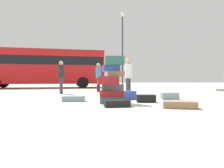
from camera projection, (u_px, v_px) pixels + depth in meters
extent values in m
plane|color=#ADA89E|center=(128.00, 105.00, 5.86)|extent=(80.00, 80.00, 0.00)
cube|color=#26594C|center=(112.00, 100.00, 6.21)|extent=(0.78, 0.50, 0.20)
cube|color=maroon|center=(111.00, 93.00, 6.23)|extent=(0.73, 0.47, 0.19)
cube|color=#4C4C51|center=(113.00, 87.00, 6.26)|extent=(0.66, 0.44, 0.18)
cube|color=maroon|center=(108.00, 80.00, 6.09)|extent=(0.65, 0.42, 0.23)
cube|color=olive|center=(116.00, 74.00, 6.25)|extent=(0.52, 0.33, 0.15)
cube|color=#334F99|center=(111.00, 68.00, 6.30)|extent=(0.54, 0.38, 0.19)
cube|color=#26594C|center=(115.00, 61.00, 6.15)|extent=(0.56, 0.33, 0.25)
cube|color=#334F99|center=(127.00, 95.00, 7.36)|extent=(0.64, 0.50, 0.30)
cube|color=olive|center=(180.00, 105.00, 5.16)|extent=(0.88, 0.60, 0.17)
cube|color=black|center=(117.00, 103.00, 5.41)|extent=(0.69, 0.44, 0.18)
cube|color=gray|center=(169.00, 96.00, 7.47)|extent=(0.61, 0.35, 0.24)
cube|color=gray|center=(74.00, 99.00, 6.76)|extent=(0.69, 0.41, 0.18)
cube|color=black|center=(146.00, 99.00, 6.48)|extent=(0.57, 0.32, 0.23)
cylinder|color=black|center=(98.00, 85.00, 11.88)|extent=(0.12, 0.12, 0.77)
cylinder|color=black|center=(99.00, 85.00, 11.67)|extent=(0.12, 0.12, 0.77)
cylinder|color=#338CCC|center=(98.00, 73.00, 11.76)|extent=(0.30, 0.30, 0.63)
sphere|color=tan|center=(98.00, 65.00, 11.75)|extent=(0.22, 0.22, 0.22)
cylinder|color=#3F334C|center=(61.00, 86.00, 10.34)|extent=(0.12, 0.12, 0.77)
cylinder|color=#3F334C|center=(62.00, 86.00, 10.14)|extent=(0.12, 0.12, 0.77)
cylinder|color=#26262D|center=(61.00, 72.00, 10.22)|extent=(0.30, 0.30, 0.63)
sphere|color=tan|center=(61.00, 63.00, 10.21)|extent=(0.22, 0.22, 0.22)
cylinder|color=#3F334C|center=(129.00, 87.00, 8.77)|extent=(0.12, 0.12, 0.76)
cylinder|color=#3F334C|center=(127.00, 87.00, 8.57)|extent=(0.12, 0.12, 0.76)
cylinder|color=white|center=(128.00, 71.00, 8.65)|extent=(0.30, 0.30, 0.59)
sphere|color=tan|center=(128.00, 61.00, 8.65)|extent=(0.22, 0.22, 0.22)
cube|color=red|center=(42.00, 67.00, 17.64)|extent=(10.52, 4.66, 2.80)
cube|color=black|center=(42.00, 61.00, 17.63)|extent=(10.32, 4.63, 0.70)
cylinder|color=black|center=(81.00, 82.00, 19.63)|extent=(0.93, 0.44, 0.90)
cylinder|color=black|center=(83.00, 83.00, 17.20)|extent=(0.93, 0.44, 0.90)
cylinder|color=black|center=(3.00, 82.00, 18.14)|extent=(0.93, 0.44, 0.90)
cylinder|color=#333338|center=(122.00, 52.00, 19.09)|extent=(0.12, 0.12, 6.47)
sphere|color=#F2F2CC|center=(123.00, 15.00, 19.02)|extent=(0.36, 0.36, 0.36)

